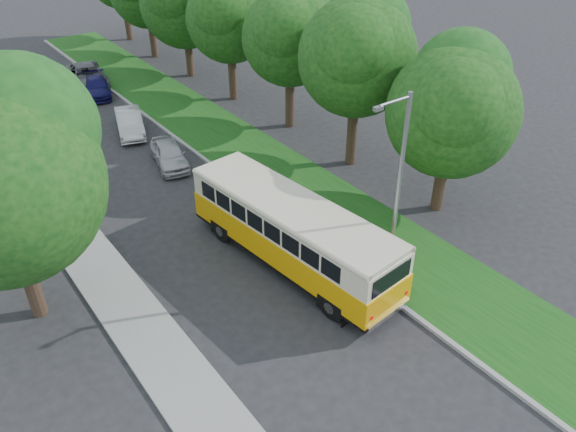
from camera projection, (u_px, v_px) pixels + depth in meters
ground at (265, 290)px, 22.22m from camera, size 120.00×120.00×0.00m
curb at (267, 206)px, 27.33m from camera, size 0.20×70.00×0.15m
grass_verge at (305, 191)px, 28.51m from camera, size 4.50×70.00×0.13m
sidewalk at (100, 271)px, 23.13m from camera, size 2.20×70.00×0.12m
treeline at (130, 28)px, 32.58m from camera, size 24.27×41.91×9.46m
lamppost_near at (397, 189)px, 20.25m from camera, size 1.71×0.16×8.00m
lamppost_far at (6, 98)px, 28.31m from camera, size 1.71×0.16×7.50m
warning_sign at (46, 169)px, 27.04m from camera, size 0.56×0.10×2.50m
vintage_bus at (292, 234)px, 22.80m from camera, size 3.64×10.47×3.05m
car_silver at (169, 154)px, 30.64m from camera, size 2.44×4.15×1.32m
car_white at (130, 123)px, 34.09m from camera, size 2.69×4.47×1.39m
car_blue at (97, 87)px, 39.44m from camera, size 2.83×4.52×1.22m
car_grey at (87, 76)px, 40.97m from camera, size 3.22×5.65×1.48m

